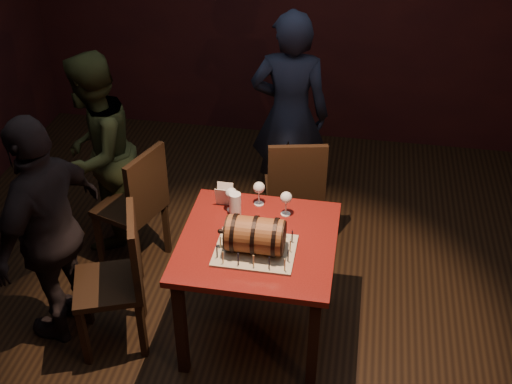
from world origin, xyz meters
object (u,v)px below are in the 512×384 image
barrel_cake (255,235)px  person_left_rear (96,154)px  wine_glass_left (231,194)px  pint_of_ale (235,205)px  wine_glass_right (286,199)px  chair_left_rear (138,202)px  person_left_front (50,231)px  pub_table (258,254)px  chair_back (295,189)px  person_back (290,116)px  chair_left_front (121,274)px  wine_glass_mid (259,189)px

barrel_cake → person_left_rear: size_ratio=0.26×
barrel_cake → wine_glass_left: barrel_cake is taller
wine_glass_left → pint_of_ale: 0.07m
wine_glass_right → chair_left_rear: 1.15m
person_left_front → person_left_rear: bearing=-162.1°
pub_table → chair_left_rear: chair_left_rear is taller
wine_glass_right → pint_of_ale: bearing=-169.7°
chair_back → person_back: size_ratio=0.57×
wine_glass_right → pub_table: bearing=-114.6°
chair_left_front → wine_glass_mid: bearing=36.0°
pub_table → wine_glass_right: (0.12, 0.27, 0.23)m
barrel_cake → chair_left_rear: size_ratio=0.41×
person_left_rear → person_left_front: person_left_front is taller
barrel_cake → person_left_rear: person_left_rear is taller
chair_left_rear → person_left_rear: bearing=147.4°
pint_of_ale → person_back: 1.23m
wine_glass_right → person_back: size_ratio=0.10×
wine_glass_right → chair_left_front: (-0.92, -0.46, -0.35)m
wine_glass_mid → chair_left_rear: chair_left_rear is taller
chair_left_front → person_left_front: 0.48m
chair_back → person_back: (-0.12, 0.54, 0.29)m
chair_left_rear → chair_left_front: size_ratio=1.00×
barrel_cake → person_back: (-0.01, 1.54, -0.05)m
wine_glass_right → person_left_rear: 1.51m
pint_of_ale → chair_left_front: size_ratio=0.16×
wine_glass_mid → chair_back: bearing=73.3°
wine_glass_right → chair_back: size_ratio=0.17×
barrel_cake → chair_left_front: 0.87m
barrel_cake → person_back: 1.54m
barrel_cake → wine_glass_left: (-0.21, 0.37, 0.00)m
pub_table → person_left_rear: person_left_rear is taller
wine_glass_mid → barrel_cake: bearing=-82.8°
person_left_front → wine_glass_right: bearing=120.0°
person_left_front → person_back: bearing=155.4°
wine_glass_mid → person_back: bearing=87.6°
chair_left_front → person_left_front: person_left_front is taller
wine_glass_left → wine_glass_right: bearing=2.4°
chair_left_rear → person_left_front: size_ratio=0.62×
chair_left_rear → person_left_rear: person_left_rear is taller
wine_glass_left → pint_of_ale: wine_glass_left is taller
chair_back → chair_left_front: same height
wine_glass_mid → wine_glass_right: bearing=-23.4°
wine_glass_mid → person_left_rear: bearing=161.1°
wine_glass_left → person_left_front: (-1.00, -0.40, -0.11)m
wine_glass_right → chair_back: (-0.01, 0.62, -0.35)m
pub_table → wine_glass_right: wine_glass_right is taller
pub_table → pint_of_ale: pint_of_ale is taller
barrel_cake → person_left_rear: 1.57m
person_left_rear → person_left_front: (0.08, -0.92, 0.02)m
pub_table → chair_left_rear: 1.09m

